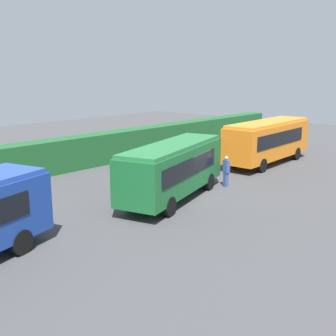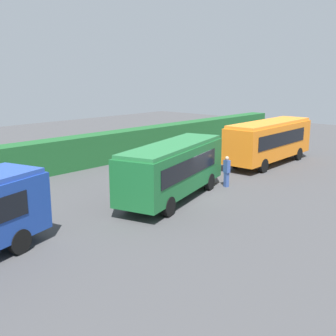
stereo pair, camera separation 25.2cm
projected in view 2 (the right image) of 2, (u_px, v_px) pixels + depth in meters
ground_plane at (197, 195)px, 24.24m from camera, size 77.58×77.58×0.00m
bus_green at (173, 167)px, 23.08m from camera, size 9.03×4.58×3.12m
bus_orange at (269, 140)px, 32.15m from camera, size 9.59×2.74×3.29m
person_center at (227, 170)px, 25.77m from camera, size 0.34×0.43×1.93m
hedge_row at (82, 152)px, 31.16m from camera, size 50.79×1.67×2.34m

